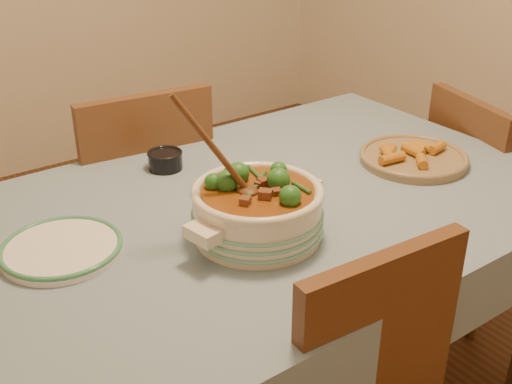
{
  "coord_description": "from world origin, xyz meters",
  "views": [
    {
      "loc": [
        -0.91,
        -1.22,
        1.56
      ],
      "look_at": [
        -0.1,
        -0.11,
        0.86
      ],
      "focal_mm": 45.0,
      "sensor_mm": 36.0,
      "label": 1
    }
  ],
  "objects_px": {
    "stew_casserole": "(257,207)",
    "white_plate": "(62,248)",
    "dining_table": "(262,232)",
    "chair_right": "(481,195)",
    "fried_plate": "(413,156)",
    "condiment_bowl": "(165,159)",
    "chair_far": "(142,198)"
  },
  "relations": [
    {
      "from": "stew_casserole",
      "to": "white_plate",
      "type": "xyz_separation_m",
      "value": [
        -0.41,
        0.2,
        -0.07
      ]
    },
    {
      "from": "dining_table",
      "to": "chair_right",
      "type": "bearing_deg",
      "value": -1.26
    },
    {
      "from": "white_plate",
      "to": "fried_plate",
      "type": "height_order",
      "value": "fried_plate"
    },
    {
      "from": "stew_casserole",
      "to": "white_plate",
      "type": "bearing_deg",
      "value": 153.89
    },
    {
      "from": "white_plate",
      "to": "fried_plate",
      "type": "xyz_separation_m",
      "value": [
        1.05,
        -0.13,
        0.01
      ]
    },
    {
      "from": "dining_table",
      "to": "fried_plate",
      "type": "bearing_deg",
      "value": -6.75
    },
    {
      "from": "condiment_bowl",
      "to": "chair_right",
      "type": "xyz_separation_m",
      "value": [
        1.08,
        -0.36,
        -0.3
      ]
    },
    {
      "from": "dining_table",
      "to": "chair_right",
      "type": "xyz_separation_m",
      "value": [
        0.98,
        -0.02,
        -0.17
      ]
    },
    {
      "from": "white_plate",
      "to": "chair_far",
      "type": "relative_size",
      "value": 0.36
    },
    {
      "from": "white_plate",
      "to": "chair_far",
      "type": "xyz_separation_m",
      "value": [
        0.46,
        0.54,
        -0.24
      ]
    },
    {
      "from": "chair_right",
      "to": "fried_plate",
      "type": "bearing_deg",
      "value": 110.07
    },
    {
      "from": "chair_far",
      "to": "condiment_bowl",
      "type": "bearing_deg",
      "value": 88.8
    },
    {
      "from": "dining_table",
      "to": "fried_plate",
      "type": "height_order",
      "value": "fried_plate"
    },
    {
      "from": "stew_casserole",
      "to": "condiment_bowl",
      "type": "distance_m",
      "value": 0.48
    },
    {
      "from": "stew_casserole",
      "to": "chair_right",
      "type": "xyz_separation_m",
      "value": [
        1.09,
        0.11,
        -0.34
      ]
    },
    {
      "from": "condiment_bowl",
      "to": "chair_right",
      "type": "height_order",
      "value": "chair_right"
    },
    {
      "from": "dining_table",
      "to": "stew_casserole",
      "type": "relative_size",
      "value": 4.16
    },
    {
      "from": "stew_casserole",
      "to": "chair_right",
      "type": "bearing_deg",
      "value": 5.83
    },
    {
      "from": "dining_table",
      "to": "chair_far",
      "type": "distance_m",
      "value": 0.63
    },
    {
      "from": "stew_casserole",
      "to": "chair_far",
      "type": "distance_m",
      "value": 0.81
    },
    {
      "from": "chair_far",
      "to": "dining_table",
      "type": "bearing_deg",
      "value": 103.02
    },
    {
      "from": "dining_table",
      "to": "white_plate",
      "type": "relative_size",
      "value": 4.96
    },
    {
      "from": "stew_casserole",
      "to": "chair_right",
      "type": "height_order",
      "value": "stew_casserole"
    },
    {
      "from": "white_plate",
      "to": "chair_right",
      "type": "relative_size",
      "value": 0.39
    },
    {
      "from": "white_plate",
      "to": "dining_table",
      "type": "bearing_deg",
      "value": -7.5
    },
    {
      "from": "stew_casserole",
      "to": "condiment_bowl",
      "type": "height_order",
      "value": "stew_casserole"
    },
    {
      "from": "fried_plate",
      "to": "condiment_bowl",
      "type": "bearing_deg",
      "value": 147.35
    },
    {
      "from": "condiment_bowl",
      "to": "fried_plate",
      "type": "relative_size",
      "value": 0.32
    },
    {
      "from": "condiment_bowl",
      "to": "fried_plate",
      "type": "height_order",
      "value": "same"
    },
    {
      "from": "white_plate",
      "to": "chair_far",
      "type": "bearing_deg",
      "value": 49.69
    },
    {
      "from": "stew_casserole",
      "to": "chair_far",
      "type": "relative_size",
      "value": 0.43
    },
    {
      "from": "condiment_bowl",
      "to": "chair_far",
      "type": "xyz_separation_m",
      "value": [
        0.04,
        0.27,
        -0.26
      ]
    }
  ]
}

